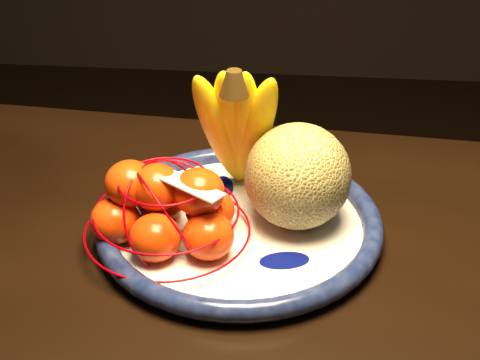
# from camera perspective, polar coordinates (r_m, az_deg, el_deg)

# --- Properties ---
(dining_table) EXTENTS (1.52, 0.99, 0.73)m
(dining_table) POSITION_cam_1_polar(r_m,az_deg,el_deg) (0.87, -11.96, -12.87)
(dining_table) COLOR black
(dining_table) RESTS_ON ground
(fruit_bowl) EXTENTS (0.35, 0.35, 0.03)m
(fruit_bowl) POSITION_cam_1_polar(r_m,az_deg,el_deg) (0.89, -0.06, -3.43)
(fruit_bowl) COLOR white
(fruit_bowl) RESTS_ON dining_table
(cantaloupe) EXTENTS (0.13, 0.13, 0.13)m
(cantaloupe) POSITION_cam_1_polar(r_m,az_deg,el_deg) (0.86, 4.50, 0.30)
(cantaloupe) COLOR olive
(cantaloupe) RESTS_ON fruit_bowl
(banana_bunch) EXTENTS (0.14, 0.12, 0.20)m
(banana_bunch) POSITION_cam_1_polar(r_m,az_deg,el_deg) (0.89, -0.22, 4.41)
(banana_bunch) COLOR yellow
(banana_bunch) RESTS_ON fruit_bowl
(mandarin_bag) EXTENTS (0.25, 0.25, 0.12)m
(mandarin_bag) POSITION_cam_1_polar(r_m,az_deg,el_deg) (0.85, -5.71, -2.30)
(mandarin_bag) COLOR #FE4612
(mandarin_bag) RESTS_ON fruit_bowl
(price_tag) EXTENTS (0.08, 0.06, 0.01)m
(price_tag) POSITION_cam_1_polar(r_m,az_deg,el_deg) (0.80, -3.75, -0.50)
(price_tag) COLOR white
(price_tag) RESTS_ON mandarin_bag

